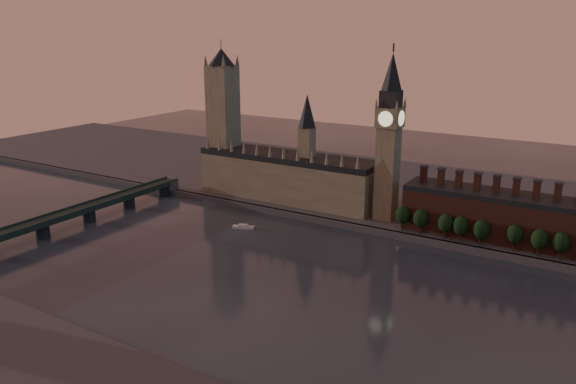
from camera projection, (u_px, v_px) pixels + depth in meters
The scene contains 16 objects.
ground at pixel (279, 286), 270.08m from camera, with size 900.00×900.00×0.00m, color black.
north_bank at pixel (407, 193), 415.55m from camera, with size 900.00×182.00×4.00m.
palace_of_westminster at pixel (288, 174), 390.45m from camera, with size 130.00×30.30×74.00m.
victoria_tower at pixel (223, 115), 407.80m from camera, with size 24.00×24.00×108.00m.
big_ben at pixel (389, 136), 339.43m from camera, with size 15.00×15.00×107.00m.
chimney_block at pixel (503, 216), 315.39m from camera, with size 110.00×25.00×37.00m.
embankment_tree_0 at pixel (403, 215), 330.74m from camera, with size 8.60×8.60×14.88m.
embankment_tree_1 at pixel (421, 218), 324.76m from camera, with size 8.60×8.60×14.88m.
embankment_tree_2 at pixel (446, 223), 317.02m from camera, with size 8.60×8.60×14.88m.
embankment_tree_3 at pixel (460, 226), 312.71m from camera, with size 8.60×8.60×14.88m.
embankment_tree_4 at pixel (481, 229), 306.97m from camera, with size 8.60×8.60×14.88m.
embankment_tree_5 at pixel (515, 234), 299.77m from camera, with size 8.60×8.60×14.88m.
embankment_tree_6 at pixel (539, 239), 292.86m from camera, with size 8.60×8.60×14.88m.
embankment_tree_7 at pixel (561, 242), 288.27m from camera, with size 8.60×8.60×14.88m.
westminster_bridge at pixel (62, 219), 343.17m from camera, with size 14.00×200.00×11.55m.
river_boat at pixel (243, 227), 347.50m from camera, with size 13.98×8.26×2.70m.
Camera 1 is at (132.08, -208.39, 118.91)m, focal length 35.00 mm.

